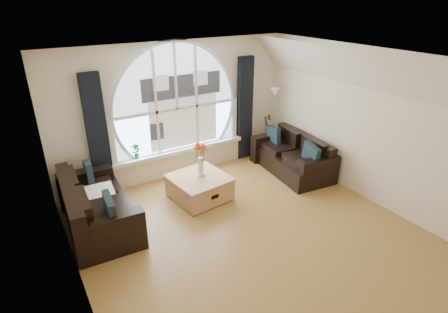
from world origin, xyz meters
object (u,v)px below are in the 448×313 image
guitar (265,136)px  potted_plant (136,151)px  coffee_chest (200,186)px  vase_flowers (200,156)px  floor_lamp (273,123)px  sofa_right (292,154)px  sofa_left (98,205)px

guitar → potted_plant: 2.94m
coffee_chest → vase_flowers: 0.59m
vase_flowers → floor_lamp: floor_lamp is taller
sofa_right → potted_plant: (-2.95, 1.20, 0.31)m
coffee_chest → sofa_left: bearing=171.4°
sofa_left → coffee_chest: size_ratio=1.95×
potted_plant → vase_flowers: bearing=-52.2°
sofa_left → vase_flowers: bearing=2.5°
sofa_left → coffee_chest: 1.82m
floor_lamp → sofa_left: bearing=-169.3°
potted_plant → floor_lamp: bearing=-5.1°
sofa_right → vase_flowers: vase_flowers is taller
sofa_right → vase_flowers: bearing=-176.6°
vase_flowers → sofa_right: bearing=-3.1°
sofa_right → vase_flowers: (-2.11, 0.11, 0.43)m
vase_flowers → guitar: vase_flowers is taller
coffee_chest → vase_flowers: size_ratio=1.39×
coffee_chest → guitar: size_ratio=0.92×
sofa_right → floor_lamp: 1.02m
sofa_right → potted_plant: bearing=164.5°
sofa_left → sofa_right: (3.99, -0.13, 0.00)m
coffee_chest → guitar: (2.14, 0.84, 0.29)m
floor_lamp → guitar: 0.35m
floor_lamp → guitar: size_ratio=1.51×
sofa_left → vase_flowers: vase_flowers is taller
vase_flowers → guitar: (2.08, 0.78, -0.30)m
coffee_chest → vase_flowers: bearing=32.8°
vase_flowers → floor_lamp: (2.30, 0.80, -0.03)m
coffee_chest → floor_lamp: floor_lamp is taller
vase_flowers → potted_plant: size_ratio=2.23×
floor_lamp → guitar: (-0.23, -0.02, -0.27)m
coffee_chest → floor_lamp: bearing=13.3°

